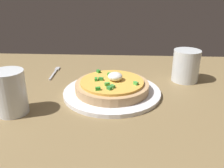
{
  "coord_description": "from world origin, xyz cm",
  "views": [
    {
      "loc": [
        -7.78,
        60.97,
        33.3
      ],
      "look_at": [
        -4.4,
        -2.31,
        6.26
      ],
      "focal_mm": 39.94,
      "sensor_mm": 36.0,
      "label": 1
    }
  ],
  "objects_px": {
    "pizza": "(112,86)",
    "fork": "(55,72)",
    "plate": "(112,92)",
    "cup_near": "(10,94)",
    "cup_far": "(186,67)"
  },
  "relations": [
    {
      "from": "pizza",
      "to": "fork",
      "type": "height_order",
      "value": "pizza"
    },
    {
      "from": "cup_far",
      "to": "fork",
      "type": "xyz_separation_m",
      "value": [
        0.43,
        -0.04,
        -0.04
      ]
    },
    {
      "from": "plate",
      "to": "fork",
      "type": "relative_size",
      "value": 2.27
    },
    {
      "from": "cup_near",
      "to": "fork",
      "type": "height_order",
      "value": "cup_near"
    },
    {
      "from": "fork",
      "to": "plate",
      "type": "bearing_deg",
      "value": -128.8
    },
    {
      "from": "plate",
      "to": "cup_near",
      "type": "relative_size",
      "value": 2.54
    },
    {
      "from": "cup_near",
      "to": "cup_far",
      "type": "distance_m",
      "value": 0.51
    },
    {
      "from": "pizza",
      "to": "cup_near",
      "type": "bearing_deg",
      "value": 26.39
    },
    {
      "from": "cup_near",
      "to": "fork",
      "type": "relative_size",
      "value": 0.89
    },
    {
      "from": "cup_near",
      "to": "cup_far",
      "type": "relative_size",
      "value": 1.08
    },
    {
      "from": "cup_near",
      "to": "cup_far",
      "type": "height_order",
      "value": "cup_near"
    },
    {
      "from": "cup_near",
      "to": "pizza",
      "type": "bearing_deg",
      "value": -153.61
    },
    {
      "from": "pizza",
      "to": "cup_near",
      "type": "height_order",
      "value": "cup_near"
    },
    {
      "from": "pizza",
      "to": "cup_far",
      "type": "relative_size",
      "value": 2.07
    },
    {
      "from": "pizza",
      "to": "fork",
      "type": "distance_m",
      "value": 0.26
    }
  ]
}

